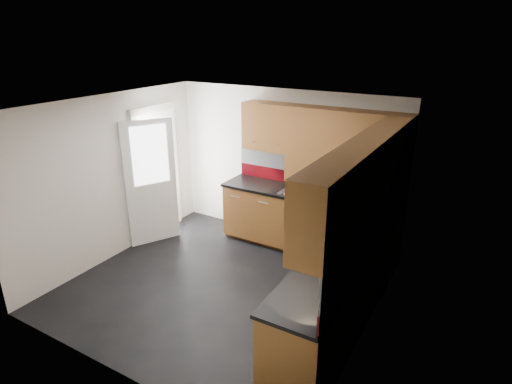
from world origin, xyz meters
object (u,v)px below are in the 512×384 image
Objects in this scene: gas_hob at (302,192)px; utensil_pot at (307,183)px; toaster at (392,200)px; food_processor at (349,235)px.

gas_hob is 1.25× the size of utensil_pot.
toaster reaches higher than gas_hob.
utensil_pot is at bearing 92.25° from gas_hob.
utensil_pot reaches higher than food_processor.
food_processor is at bearing -95.40° from toaster.
utensil_pot is 1.65× the size of toaster.
utensil_pot reaches higher than gas_hob.
gas_hob is at bearing 131.69° from food_processor.
food_processor reaches higher than gas_hob.
toaster is at bearing 84.60° from food_processor.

